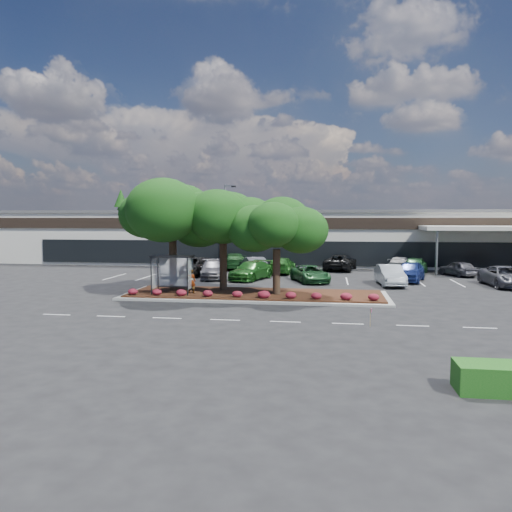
# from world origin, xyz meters

# --- Properties ---
(ground) EXTENTS (160.00, 160.00, 0.00)m
(ground) POSITION_xyz_m (0.00, 0.00, 0.00)
(ground) COLOR black
(ground) RESTS_ON ground
(retail_store) EXTENTS (80.40, 25.20, 6.25)m
(retail_store) POSITION_xyz_m (0.06, 33.91, 3.15)
(retail_store) COLOR silver
(retail_store) RESTS_ON ground
(landscape_island) EXTENTS (18.00, 6.00, 0.26)m
(landscape_island) POSITION_xyz_m (-2.00, 4.00, 0.12)
(landscape_island) COLOR #979792
(landscape_island) RESTS_ON ground
(lane_markings) EXTENTS (33.12, 20.06, 0.01)m
(lane_markings) POSITION_xyz_m (-0.14, 10.42, 0.01)
(lane_markings) COLOR silver
(lane_markings) RESTS_ON ground
(shrub_row) EXTENTS (17.00, 0.80, 0.50)m
(shrub_row) POSITION_xyz_m (-2.00, 1.90, 0.51)
(shrub_row) COLOR maroon
(shrub_row) RESTS_ON landscape_island
(bus_shelter) EXTENTS (2.75, 1.55, 2.59)m
(bus_shelter) POSITION_xyz_m (-7.50, 2.95, 2.31)
(bus_shelter) COLOR black
(bus_shelter) RESTS_ON landscape_island
(island_tree_west) EXTENTS (7.20, 7.20, 7.89)m
(island_tree_west) POSITION_xyz_m (-8.00, 4.50, 4.21)
(island_tree_west) COLOR #16370C
(island_tree_west) RESTS_ON landscape_island
(island_tree_mid) EXTENTS (6.60, 6.60, 7.32)m
(island_tree_mid) POSITION_xyz_m (-4.50, 5.20, 3.92)
(island_tree_mid) COLOR #16370C
(island_tree_mid) RESTS_ON landscape_island
(island_tree_east) EXTENTS (5.80, 5.80, 6.50)m
(island_tree_east) POSITION_xyz_m (-0.50, 3.70, 3.51)
(island_tree_east) COLOR #16370C
(island_tree_east) RESTS_ON landscape_island
(conifer_north_west) EXTENTS (4.40, 4.40, 10.00)m
(conifer_north_west) POSITION_xyz_m (-30.00, 46.00, 5.00)
(conifer_north_west) COLOR #16370C
(conifer_north_west) RESTS_ON ground
(person_waiting) EXTENTS (0.60, 0.40, 1.64)m
(person_waiting) POSITION_xyz_m (-6.30, 3.21, 1.08)
(person_waiting) COLOR #594C47
(person_waiting) RESTS_ON landscape_island
(light_pole) EXTENTS (1.42, 0.74, 8.96)m
(light_pole) POSITION_xyz_m (-8.12, 23.28, 3.94)
(light_pole) COLOR #979792
(light_pole) RESTS_ON ground
(survey_stake) EXTENTS (0.07, 0.14, 0.91)m
(survey_stake) POSITION_xyz_m (5.10, -4.52, 0.59)
(survey_stake) COLOR #967D4E
(survey_stake) RESTS_ON ground
(car_0) EXTENTS (2.05, 5.11, 1.65)m
(car_0) POSITION_xyz_m (-10.84, 14.71, 0.83)
(car_0) COLOR silver
(car_0) RESTS_ON ground
(car_1) EXTENTS (4.06, 6.54, 1.69)m
(car_1) POSITION_xyz_m (-9.72, 15.58, 0.84)
(car_1) COLOR black
(car_1) RESTS_ON ground
(car_2) EXTENTS (3.54, 5.86, 1.59)m
(car_2) POSITION_xyz_m (-7.34, 13.70, 0.80)
(car_2) COLOR #55545B
(car_2) RESTS_ON ground
(car_3) EXTENTS (3.80, 5.93, 1.60)m
(car_3) POSITION_xyz_m (-3.77, 13.23, 0.80)
(car_3) COLOR #1B5318
(car_3) RESTS_ON ground
(car_4) EXTENTS (3.95, 5.52, 1.40)m
(car_4) POSITION_xyz_m (1.41, 12.31, 0.70)
(car_4) COLOR #1F5327
(car_4) RESTS_ON ground
(car_5) EXTENTS (2.15, 5.11, 1.64)m
(car_5) POSITION_xyz_m (7.81, 11.25, 0.82)
(car_5) COLOR #B1BABF
(car_5) RESTS_ON ground
(car_6) EXTENTS (3.41, 5.41, 1.72)m
(car_6) POSITION_xyz_m (9.75, 13.99, 0.86)
(car_6) COLOR navy
(car_6) RESTS_ON ground
(car_7) EXTENTS (3.04, 5.93, 1.60)m
(car_7) POSITION_xyz_m (16.69, 11.80, 0.80)
(car_7) COLOR #5D5D65
(car_7) RESTS_ON ground
(car_9) EXTENTS (3.55, 5.05, 1.36)m
(car_9) POSITION_xyz_m (-9.55, 19.86, 0.68)
(car_9) COLOR black
(car_9) RESTS_ON ground
(car_10) EXTENTS (3.82, 6.21, 1.68)m
(car_10) POSITION_xyz_m (-6.99, 21.92, 0.84)
(car_10) COLOR #1A481E
(car_10) RESTS_ON ground
(car_11) EXTENTS (3.58, 5.25, 1.64)m
(car_11) POSITION_xyz_m (-4.30, 17.88, 0.82)
(car_11) COLOR #4E4F55
(car_11) RESTS_ON ground
(car_12) EXTENTS (2.61, 5.53, 1.56)m
(car_12) POSITION_xyz_m (-1.60, 18.44, 0.78)
(car_12) COLOR #194E15
(car_12) RESTS_ON ground
(car_13) EXTENTS (3.80, 6.32, 1.64)m
(car_13) POSITION_xyz_m (4.10, 22.38, 0.82)
(car_13) COLOR black
(car_13) RESTS_ON ground
(car_14) EXTENTS (3.27, 5.46, 1.48)m
(car_14) POSITION_xyz_m (10.02, 22.10, 0.74)
(car_14) COLOR #BBBBBB
(car_14) RESTS_ON ground
(car_15) EXTENTS (3.21, 5.33, 1.70)m
(car_15) POSITION_xyz_m (11.11, 19.66, 0.85)
(car_15) COLOR #1A4220
(car_15) RESTS_ON ground
(car_16) EXTENTS (3.14, 4.48, 1.42)m
(car_16) POSITION_xyz_m (14.85, 18.84, 0.71)
(car_16) COLOR #55555C
(car_16) RESTS_ON ground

